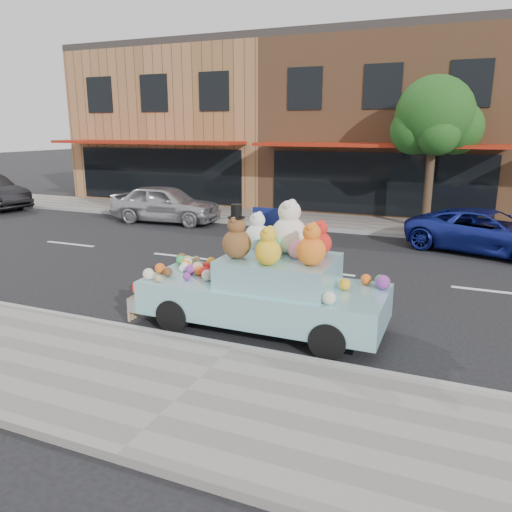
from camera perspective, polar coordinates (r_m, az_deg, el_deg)
The scene contains 11 objects.
ground at distance 12.62m, azimuth 7.26°, elevation -1.83°, with size 120.00×120.00×0.00m, color black.
near_sidewalk at distance 7.00m, azimuth -7.84°, elevation -15.24°, with size 60.00×3.00×0.12m, color gray.
far_sidewalk at distance 18.79m, azimuth 12.65°, elevation 3.51°, with size 60.00×3.00×0.12m, color gray.
near_kerb at distance 8.18m, azimuth -2.43°, elevation -10.51°, with size 60.00×0.12×0.13m, color gray.
far_kerb at distance 17.34m, azimuth 11.75°, elevation 2.68°, with size 60.00×0.12×0.13m, color gray.
storefront_left at distance 27.09m, azimuth -6.56°, elevation 14.64°, with size 10.00×9.80×7.30m.
storefront_mid at distance 23.88m, azimuth 15.60°, elevation 14.26°, with size 10.00×9.80×7.30m.
street_tree at distance 18.28m, azimuth 19.77°, elevation 14.20°, with size 3.00×2.70×5.22m.
car_silver at distance 19.35m, azimuth -10.28°, elevation 5.91°, with size 1.69×4.21×1.43m, color #AFAFB4.
car_blue at distance 15.78m, azimuth 24.97°, elevation 2.52°, with size 2.05×4.45×1.24m, color navy.
art_car at distance 8.86m, azimuth 1.05°, elevation -3.27°, with size 4.49×1.78×2.30m.
Camera 1 is at (3.18, -11.70, 3.51)m, focal length 35.00 mm.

